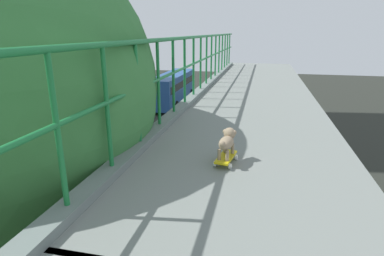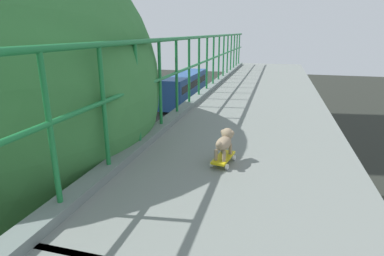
{
  "view_description": "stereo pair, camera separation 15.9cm",
  "coord_description": "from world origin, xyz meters",
  "px_view_note": "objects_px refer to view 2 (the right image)",
  "views": [
    {
      "loc": [
        1.16,
        0.01,
        7.44
      ],
      "look_at": [
        0.31,
        3.73,
        6.25
      ],
      "focal_mm": 29.27,
      "sensor_mm": 36.0,
      "label": 1
    },
    {
      "loc": [
        1.31,
        0.05,
        7.44
      ],
      "look_at": [
        0.31,
        3.73,
        6.25
      ],
      "focal_mm": 29.27,
      "sensor_mm": 36.0,
      "label": 2
    }
  ],
  "objects_px": {
    "car_yellow_cab_fifth": "(141,182)",
    "car_white_fourth": "(37,207)",
    "car_silver_seventh": "(187,132)",
    "small_dog": "(225,141)",
    "city_bus": "(184,87)",
    "car_black_sixth": "(115,150)",
    "toy_skateboard": "(223,158)"
  },
  "relations": [
    {
      "from": "car_silver_seventh",
      "to": "small_dog",
      "type": "xyz_separation_m",
      "value": [
        5.37,
        -17.05,
        5.66
      ]
    },
    {
      "from": "car_white_fourth",
      "to": "car_yellow_cab_fifth",
      "type": "relative_size",
      "value": 0.91
    },
    {
      "from": "car_silver_seventh",
      "to": "car_yellow_cab_fifth",
      "type": "bearing_deg",
      "value": -89.0
    },
    {
      "from": "car_white_fourth",
      "to": "toy_skateboard",
      "type": "bearing_deg",
      "value": -35.3
    },
    {
      "from": "car_yellow_cab_fifth",
      "to": "car_black_sixth",
      "type": "xyz_separation_m",
      "value": [
        -3.3,
        3.62,
        -0.09
      ]
    },
    {
      "from": "car_yellow_cab_fifth",
      "to": "car_silver_seventh",
      "type": "distance_m",
      "value": 8.16
    },
    {
      "from": "car_yellow_cab_fifth",
      "to": "car_white_fourth",
      "type": "bearing_deg",
      "value": -136.47
    },
    {
      "from": "car_silver_seventh",
      "to": "city_bus",
      "type": "relative_size",
      "value": 0.4
    },
    {
      "from": "car_black_sixth",
      "to": "city_bus",
      "type": "xyz_separation_m",
      "value": [
        -0.38,
        15.93,
        1.14
      ]
    },
    {
      "from": "car_silver_seventh",
      "to": "small_dog",
      "type": "relative_size",
      "value": 10.24
    },
    {
      "from": "car_yellow_cab_fifth",
      "to": "city_bus",
      "type": "xyz_separation_m",
      "value": [
        -3.68,
        19.55,
        1.05
      ]
    },
    {
      "from": "car_yellow_cab_fifth",
      "to": "car_black_sixth",
      "type": "relative_size",
      "value": 0.99
    },
    {
      "from": "car_white_fourth",
      "to": "city_bus",
      "type": "bearing_deg",
      "value": 91.35
    },
    {
      "from": "car_white_fourth",
      "to": "toy_skateboard",
      "type": "distance_m",
      "value": 11.6
    },
    {
      "from": "car_black_sixth",
      "to": "city_bus",
      "type": "height_order",
      "value": "city_bus"
    },
    {
      "from": "car_white_fourth",
      "to": "car_silver_seventh",
      "type": "height_order",
      "value": "car_white_fourth"
    },
    {
      "from": "small_dog",
      "to": "car_white_fourth",
      "type": "bearing_deg",
      "value": 144.81
    },
    {
      "from": "city_bus",
      "to": "small_dog",
      "type": "xyz_separation_m",
      "value": [
        8.9,
        -28.44,
        4.53
      ]
    },
    {
      "from": "car_white_fourth",
      "to": "car_silver_seventh",
      "type": "xyz_separation_m",
      "value": [
        3.0,
        11.15,
        -0.05
      ]
    },
    {
      "from": "car_black_sixth",
      "to": "car_silver_seventh",
      "type": "bearing_deg",
      "value": 55.19
    },
    {
      "from": "car_white_fourth",
      "to": "car_yellow_cab_fifth",
      "type": "xyz_separation_m",
      "value": [
        3.15,
        2.99,
        0.03
      ]
    },
    {
      "from": "car_yellow_cab_fifth",
      "to": "small_dog",
      "type": "xyz_separation_m",
      "value": [
        5.23,
        -8.89,
        5.59
      ]
    },
    {
      "from": "city_bus",
      "to": "car_black_sixth",
      "type": "bearing_deg",
      "value": -88.64
    },
    {
      "from": "car_silver_seventh",
      "to": "toy_skateboard",
      "type": "height_order",
      "value": "toy_skateboard"
    },
    {
      "from": "car_white_fourth",
      "to": "small_dog",
      "type": "bearing_deg",
      "value": -35.19
    },
    {
      "from": "car_black_sixth",
      "to": "city_bus",
      "type": "relative_size",
      "value": 0.44
    },
    {
      "from": "car_white_fourth",
      "to": "car_black_sixth",
      "type": "height_order",
      "value": "car_white_fourth"
    },
    {
      "from": "toy_skateboard",
      "to": "small_dog",
      "type": "bearing_deg",
      "value": 75.94
    },
    {
      "from": "small_dog",
      "to": "car_black_sixth",
      "type": "bearing_deg",
      "value": 124.26
    },
    {
      "from": "toy_skateboard",
      "to": "car_white_fourth",
      "type": "bearing_deg",
      "value": 144.7
    },
    {
      "from": "car_silver_seventh",
      "to": "city_bus",
      "type": "distance_m",
      "value": 11.98
    },
    {
      "from": "car_black_sixth",
      "to": "car_yellow_cab_fifth",
      "type": "bearing_deg",
      "value": -47.68
    }
  ]
}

